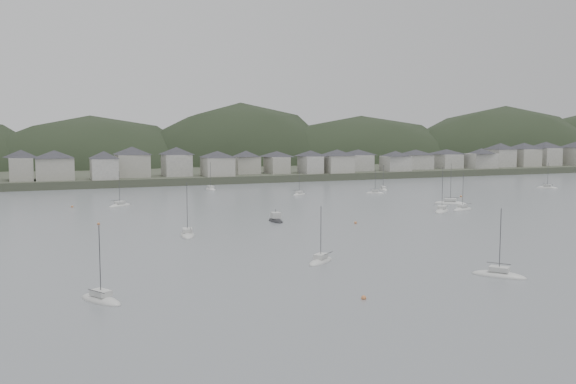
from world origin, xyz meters
name	(u,v)px	position (x,y,z in m)	size (l,w,h in m)	color
ground	(474,277)	(0.00, 0.00, 0.00)	(900.00, 900.00, 0.00)	slate
far_shore_land	(146,165)	(0.00, 295.00, 1.50)	(900.00, 250.00, 3.00)	#383D2D
forested_ridge	(163,191)	(4.83, 269.40, -11.28)	(851.55, 103.94, 102.57)	black
waterfront_town	(302,160)	(50.59, 183.34, 8.66)	(451.48, 28.46, 12.92)	#A4A196
moored_fleet	(259,222)	(-11.49, 64.72, 0.18)	(254.12, 165.74, 13.10)	beige
motor_launch_far	(276,220)	(-7.10, 65.37, 0.30)	(2.87, 7.36, 3.75)	black
mooring_buoys	(343,225)	(4.66, 52.65, 0.15)	(167.48, 118.92, 0.70)	#C57541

